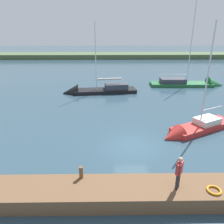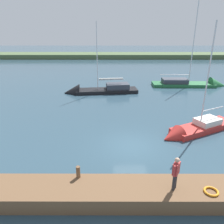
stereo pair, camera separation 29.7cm
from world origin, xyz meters
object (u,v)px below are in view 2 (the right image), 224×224
at_px(person_on_dock, 176,171).
at_px(sailboat_near_dock, 96,91).
at_px(life_ring_buoy, 211,191).
at_px(sailboat_far_left, 196,85).
at_px(sailboat_behind_pier, 194,130).
at_px(mooring_post_near, 78,172).

bearing_deg(person_on_dock, sailboat_near_dock, -41.68).
distance_m(life_ring_buoy, sailboat_near_dock, 20.10).
distance_m(life_ring_buoy, person_on_dock, 1.84).
relative_size(sailboat_far_left, person_on_dock, 7.50).
bearing_deg(sailboat_near_dock, life_ring_buoy, 102.51).
bearing_deg(person_on_dock, sailboat_behind_pier, -82.48).
bearing_deg(life_ring_buoy, mooring_post_near, -9.77).
xyz_separation_m(sailboat_far_left, person_on_dock, (9.07, 22.31, 1.53)).
height_order(life_ring_buoy, sailboat_far_left, sailboat_far_left).
distance_m(mooring_post_near, sailboat_behind_pier, 10.37).
xyz_separation_m(sailboat_near_dock, sailboat_far_left, (-14.03, -3.57, -0.04)).
relative_size(sailboat_near_dock, sailboat_far_left, 0.78).
xyz_separation_m(sailboat_behind_pier, person_on_dock, (3.56, 7.30, 1.50)).
xyz_separation_m(life_ring_buoy, sailboat_far_left, (-7.47, -22.56, -0.66)).
height_order(sailboat_near_dock, sailboat_far_left, sailboat_far_left).
bearing_deg(sailboat_behind_pier, life_ring_buoy, 47.77).
height_order(sailboat_behind_pier, sailboat_far_left, sailboat_far_left).
distance_m(mooring_post_near, sailboat_far_left, 25.44).
xyz_separation_m(life_ring_buoy, person_on_dock, (1.60, -0.25, 0.88)).
relative_size(mooring_post_near, sailboat_behind_pier, 0.07).
relative_size(mooring_post_near, sailboat_near_dock, 0.06).
relative_size(life_ring_buoy, sailboat_near_dock, 0.07).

